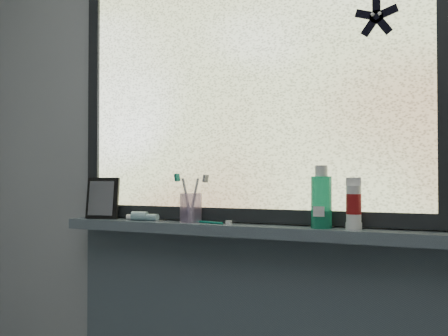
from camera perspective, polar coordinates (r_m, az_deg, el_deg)
wall_back at (r=1.84m, az=4.87°, el=0.80°), size 3.00×0.01×2.50m
windowsill at (r=1.78m, az=4.04°, el=-7.18°), size 1.62×0.14×0.04m
window_pane at (r=1.85m, az=4.61°, el=9.51°), size 1.50×0.01×1.00m
frame_bottom at (r=1.82m, az=4.59°, el=-5.47°), size 1.60×0.03×0.05m
frame_left at (r=2.24m, az=-14.51°, el=7.69°), size 0.05×0.03×1.10m
frame_mullion at (r=1.74m, az=23.76°, el=10.33°), size 0.03×0.03×1.00m
starfish_sticker at (r=1.79m, az=17.02°, el=16.20°), size 0.15×0.02×0.15m
vanity_mirror at (r=2.11m, az=-13.70°, el=-3.37°), size 0.15×0.10×0.17m
toothpaste_tube at (r=1.99m, az=-9.13°, el=-5.46°), size 0.20×0.06×0.04m
toothbrush_cup at (r=1.90m, az=-3.82°, el=-4.56°), size 0.11×0.11×0.11m
toothbrush_lying at (r=1.85m, az=-1.97°, el=-6.13°), size 0.19×0.07×0.01m
mouthwash_bottle at (r=1.70m, az=11.06°, el=-3.25°), size 0.08×0.08×0.17m
cream_tube at (r=1.68m, az=14.60°, el=-3.75°), size 0.06×0.06×0.12m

